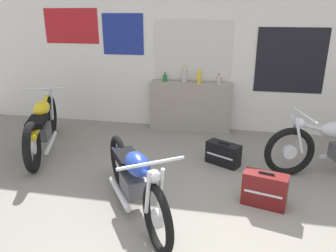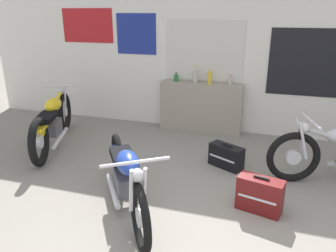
{
  "view_description": "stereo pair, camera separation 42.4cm",
  "coord_description": "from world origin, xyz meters",
  "views": [
    {
      "loc": [
        0.24,
        -2.47,
        2.11
      ],
      "look_at": [
        -0.54,
        1.46,
        0.7
      ],
      "focal_mm": 35.0,
      "sensor_mm": 36.0,
      "label": 1
    },
    {
      "loc": [
        0.65,
        -2.36,
        2.11
      ],
      "look_at": [
        -0.54,
        1.46,
        0.7
      ],
      "focal_mm": 35.0,
      "sensor_mm": 36.0,
      "label": 2
    }
  ],
  "objects": [
    {
      "name": "ground_plane",
      "position": [
        0.0,
        0.0,
        0.0
      ],
      "size": [
        24.0,
        24.0,
        0.0
      ],
      "primitive_type": "plane",
      "color": "gray"
    },
    {
      "name": "hard_case_darkred",
      "position": [
        0.68,
        0.94,
        0.2
      ],
      "size": [
        0.52,
        0.32,
        0.42
      ],
      "color": "maroon",
      "rests_on": "ground_plane"
    },
    {
      "name": "bottle_left_center",
      "position": [
        -0.61,
        3.32,
        1.03
      ],
      "size": [
        0.09,
        0.09,
        0.31
      ],
      "color": "#B7B2A8",
      "rests_on": "sill_counter"
    },
    {
      "name": "wall_back",
      "position": [
        -0.01,
        3.48,
        1.4
      ],
      "size": [
        10.0,
        0.07,
        2.8
      ],
      "color": "silver",
      "rests_on": "ground_plane"
    },
    {
      "name": "sill_counter",
      "position": [
        -0.49,
        3.3,
        0.45
      ],
      "size": [
        1.48,
        0.28,
        0.9
      ],
      "color": "gray",
      "rests_on": "ground_plane"
    },
    {
      "name": "bottle_right_center",
      "position": [
        -0.0,
        3.34,
        0.97
      ],
      "size": [
        0.08,
        0.08,
        0.17
      ],
      "color": "#B7B2A8",
      "rests_on": "sill_counter"
    },
    {
      "name": "motorcycle_blue",
      "position": [
        -0.72,
        0.52,
        0.41
      ],
      "size": [
        1.18,
        1.66,
        0.84
      ],
      "color": "black",
      "rests_on": "ground_plane"
    },
    {
      "name": "bottle_center",
      "position": [
        -0.34,
        3.25,
        1.02
      ],
      "size": [
        0.08,
        0.08,
        0.29
      ],
      "color": "gold",
      "rests_on": "sill_counter"
    },
    {
      "name": "motorcycle_yellow",
      "position": [
        -2.65,
        1.9,
        0.42
      ],
      "size": [
        0.97,
        2.11,
        0.88
      ],
      "color": "black",
      "rests_on": "ground_plane"
    },
    {
      "name": "hard_case_black",
      "position": [
        0.18,
        1.92,
        0.16
      ],
      "size": [
        0.53,
        0.41,
        0.35
      ],
      "color": "black",
      "rests_on": "ground_plane"
    },
    {
      "name": "bottle_leftmost",
      "position": [
        -0.97,
        3.32,
        0.97
      ],
      "size": [
        0.08,
        0.08,
        0.16
      ],
      "color": "#23662D",
      "rests_on": "sill_counter"
    }
  ]
}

